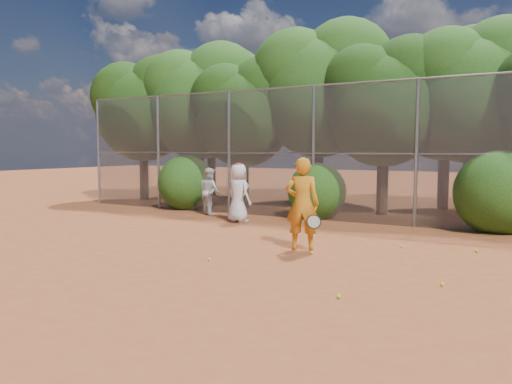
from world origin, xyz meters
The scene contains 23 objects.
ground centered at (0.00, 0.00, 0.00)m, with size 80.00×80.00×0.00m, color brown.
fence_back centered at (-0.12, 6.00, 2.05)m, with size 20.05×0.09×4.03m.
tree_0 centered at (-9.44, 8.04, 3.93)m, with size 4.38×3.81×6.00m.
tree_1 centered at (-6.94, 8.54, 4.16)m, with size 4.64×4.03×6.35m.
tree_2 centered at (-4.45, 7.83, 3.58)m, with size 3.99×3.47×5.47m.
tree_3 centered at (-1.94, 8.84, 4.40)m, with size 4.89×4.26×6.70m.
tree_4 centered at (0.55, 8.24, 3.76)m, with size 4.19×3.64×5.73m.
tree_5 centered at (3.06, 9.04, 4.05)m, with size 4.51×3.92×6.17m.
tree_9 centered at (-7.94, 10.84, 4.34)m, with size 4.83×4.20×6.62m.
tree_10 centered at (-2.93, 11.05, 4.63)m, with size 5.15×4.48×7.06m.
tree_11 centered at (2.06, 10.64, 4.16)m, with size 4.64×4.03×6.35m.
bush_0 centered at (-6.00, 6.30, 1.00)m, with size 2.00×2.00×2.00m, color #1E4812.
bush_1 centered at (-1.00, 6.30, 0.90)m, with size 1.80×1.80×1.80m, color #1E4812.
bush_2 centered at (4.00, 6.30, 1.10)m, with size 2.20×2.20×2.20m, color #1E4812.
player_yellow centered at (0.58, 1.70, 0.98)m, with size 0.93×0.66×1.96m.
player_teen centered at (-2.65, 4.39, 0.86)m, with size 0.96×0.78×1.73m.
player_white centered at (-4.36, 5.40, 0.76)m, with size 0.94×0.89×1.52m.
ball_0 centered at (0.94, 1.37, 0.03)m, with size 0.07×0.07×0.07m, color #ABD126.
ball_1 centered at (2.39, 2.90, 0.03)m, with size 0.07×0.07×0.07m, color #ABD126.
ball_2 centered at (2.46, -1.22, 0.03)m, with size 0.07×0.07×0.07m, color #ABD126.
ball_3 centered at (3.65, 0.16, 0.03)m, with size 0.07×0.07×0.07m, color #ABD126.
ball_4 centered at (-0.52, -0.18, 0.03)m, with size 0.07×0.07×0.07m, color #ABD126.
ball_5 centered at (3.85, 3.17, 0.03)m, with size 0.07×0.07×0.07m, color #ABD126.
Camera 1 is at (4.86, -7.88, 2.14)m, focal length 35.00 mm.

